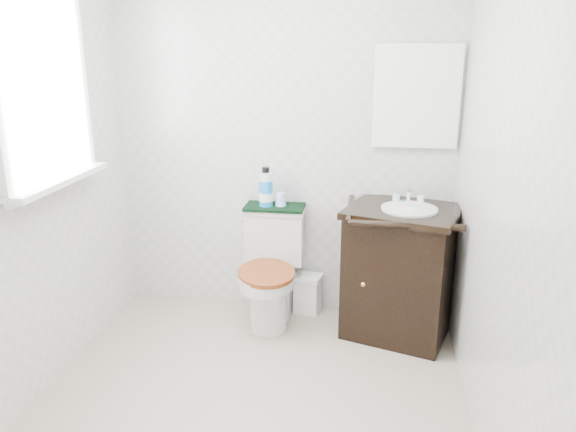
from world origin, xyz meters
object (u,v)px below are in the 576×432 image
(vanity, at_px, (400,269))
(trash_bin, at_px, (308,293))
(mouthwash_bottle, at_px, (266,188))
(toilet, at_px, (272,273))
(cup, at_px, (281,199))

(vanity, height_order, trash_bin, vanity)
(trash_bin, height_order, mouthwash_bottle, mouthwash_bottle)
(toilet, distance_m, mouthwash_bottle, 0.55)
(vanity, xyz_separation_m, mouthwash_bottle, (-0.87, 0.18, 0.43))
(vanity, bearing_deg, trash_bin, 161.74)
(trash_bin, xyz_separation_m, cup, (-0.18, -0.00, 0.65))
(toilet, distance_m, cup, 0.49)
(trash_bin, relative_size, cup, 3.02)
(mouthwash_bottle, distance_m, cup, 0.12)
(vanity, relative_size, cup, 10.35)
(cup, bearing_deg, trash_bin, 1.45)
(trash_bin, relative_size, mouthwash_bottle, 1.05)
(trash_bin, bearing_deg, cup, -178.55)
(mouthwash_bottle, bearing_deg, toilet, -62.89)
(toilet, bearing_deg, trash_bin, 30.19)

